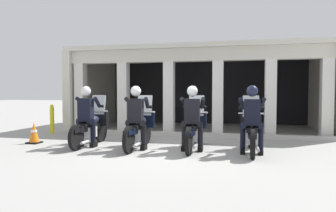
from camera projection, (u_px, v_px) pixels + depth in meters
name	position (u px, v px, depth m)	size (l,w,h in m)	color
ground_plane	(185.00, 134.00, 10.73)	(80.00, 80.00, 0.00)	#999993
station_building	(201.00, 80.00, 12.75)	(9.44, 4.59, 3.06)	black
kerb_strip	(191.00, 134.00, 10.17)	(8.94, 0.24, 0.12)	#B7B5AD
motorcycle_far_left	(92.00, 127.00, 8.44)	(0.62, 2.04, 1.35)	black
police_officer_far_left	(86.00, 111.00, 8.15)	(0.63, 0.61, 1.58)	black
motorcycle_center_left	(140.00, 128.00, 8.05)	(0.62, 2.04, 1.35)	black
police_officer_center_left	(136.00, 112.00, 7.75)	(0.63, 0.61, 1.58)	black
motorcycle_center_right	(194.00, 129.00, 7.85)	(0.62, 2.04, 1.35)	black
police_officer_center_right	(192.00, 112.00, 7.56)	(0.63, 0.61, 1.58)	black
motorcycle_far_right	(251.00, 131.00, 7.47)	(0.62, 2.04, 1.35)	black
police_officer_far_right	(252.00, 114.00, 7.17)	(0.63, 0.61, 1.58)	black
traffic_cone_flank	(34.00, 133.00, 8.73)	(0.34, 0.34, 0.59)	black
bollard_kerbside	(52.00, 119.00, 10.84)	(0.14, 0.14, 1.01)	yellow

